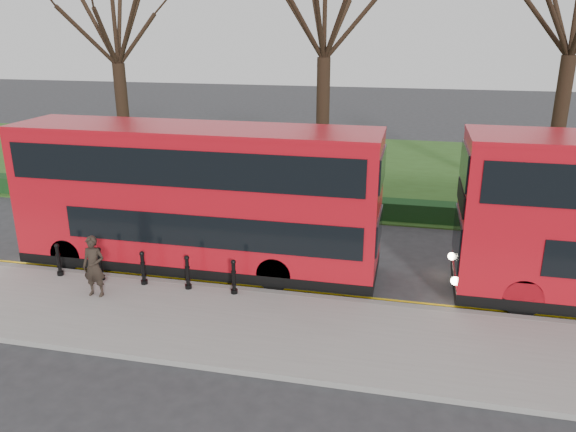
# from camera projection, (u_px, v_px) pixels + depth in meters

# --- Properties ---
(ground) EXTENTS (120.00, 120.00, 0.00)m
(ground) POSITION_uv_depth(u_px,v_px,m) (207.00, 275.00, 17.89)
(ground) COLOR #28282B
(ground) RESTS_ON ground
(pavement) EXTENTS (60.00, 4.00, 0.15)m
(pavement) POSITION_uv_depth(u_px,v_px,m) (168.00, 318.00, 15.09)
(pavement) COLOR gray
(pavement) RESTS_ON ground
(kerb) EXTENTS (60.00, 0.25, 0.16)m
(kerb) POSITION_uv_depth(u_px,v_px,m) (196.00, 286.00, 16.94)
(kerb) COLOR slate
(kerb) RESTS_ON ground
(grass_verge) EXTENTS (60.00, 18.00, 0.06)m
(grass_verge) POSITION_uv_depth(u_px,v_px,m) (301.00, 166.00, 31.74)
(grass_verge) COLOR #294918
(grass_verge) RESTS_ON ground
(hedge) EXTENTS (60.00, 0.90, 0.80)m
(hedge) POSITION_uv_depth(u_px,v_px,m) (263.00, 201.00, 24.04)
(hedge) COLOR black
(hedge) RESTS_ON ground
(yellow_line_outer) EXTENTS (60.00, 0.10, 0.01)m
(yellow_line_outer) POSITION_uv_depth(u_px,v_px,m) (199.00, 284.00, 17.24)
(yellow_line_outer) COLOR yellow
(yellow_line_outer) RESTS_ON ground
(yellow_line_inner) EXTENTS (60.00, 0.10, 0.01)m
(yellow_line_inner) POSITION_uv_depth(u_px,v_px,m) (202.00, 281.00, 17.43)
(yellow_line_inner) COLOR yellow
(yellow_line_inner) RESTS_ON ground
(tree_left) EXTENTS (6.80, 6.80, 10.62)m
(tree_left) POSITION_uv_depth(u_px,v_px,m) (114.00, 22.00, 26.34)
(tree_left) COLOR black
(tree_left) RESTS_ON ground
(tree_mid) EXTENTS (7.25, 7.25, 11.33)m
(tree_mid) POSITION_uv_depth(u_px,v_px,m) (325.00, 9.00, 24.07)
(tree_mid) COLOR black
(tree_mid) RESTS_ON ground
(bollard_row) EXTENTS (5.83, 0.15, 1.00)m
(bollard_row) POSITION_uv_depth(u_px,v_px,m) (143.00, 269.00, 16.75)
(bollard_row) COLOR black
(bollard_row) RESTS_ON pavement
(bus_lead) EXTENTS (11.59, 2.66, 4.61)m
(bus_lead) POSITION_uv_depth(u_px,v_px,m) (196.00, 199.00, 17.80)
(bus_lead) COLOR #AE0E18
(bus_lead) RESTS_ON ground
(pedestrian) EXTENTS (0.67, 0.45, 1.80)m
(pedestrian) POSITION_uv_depth(u_px,v_px,m) (94.00, 266.00, 15.91)
(pedestrian) COLOR black
(pedestrian) RESTS_ON pavement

